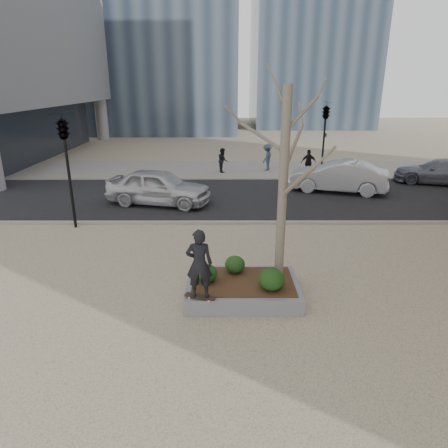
{
  "coord_description": "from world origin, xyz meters",
  "views": [
    {
      "loc": [
        0.48,
        -9.59,
        5.49
      ],
      "look_at": [
        0.5,
        2.0,
        1.4
      ],
      "focal_mm": 32.0,
      "sensor_mm": 36.0,
      "label": 1
    }
  ],
  "objects_px": {
    "planter": "(243,289)",
    "police_car": "(159,187)",
    "skateboard": "(200,297)",
    "skateboarder": "(199,264)"
  },
  "relations": [
    {
      "from": "planter",
      "to": "skateboard",
      "type": "relative_size",
      "value": 3.85
    },
    {
      "from": "planter",
      "to": "police_car",
      "type": "distance_m",
      "value": 9.55
    },
    {
      "from": "planter",
      "to": "police_car",
      "type": "relative_size",
      "value": 0.61
    },
    {
      "from": "skateboard",
      "to": "police_car",
      "type": "xyz_separation_m",
      "value": [
        -2.5,
        9.7,
        0.37
      ]
    },
    {
      "from": "skateboarder",
      "to": "police_car",
      "type": "xyz_separation_m",
      "value": [
        -2.5,
        9.7,
        -0.54
      ]
    },
    {
      "from": "skateboard",
      "to": "police_car",
      "type": "relative_size",
      "value": 0.16
    },
    {
      "from": "skateboarder",
      "to": "police_car",
      "type": "bearing_deg",
      "value": -75.65
    },
    {
      "from": "skateboard",
      "to": "planter",
      "type": "bearing_deg",
      "value": 57.46
    },
    {
      "from": "skateboard",
      "to": "skateboarder",
      "type": "height_order",
      "value": "skateboarder"
    },
    {
      "from": "planter",
      "to": "skateboarder",
      "type": "distance_m",
      "value": 1.84
    }
  ]
}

